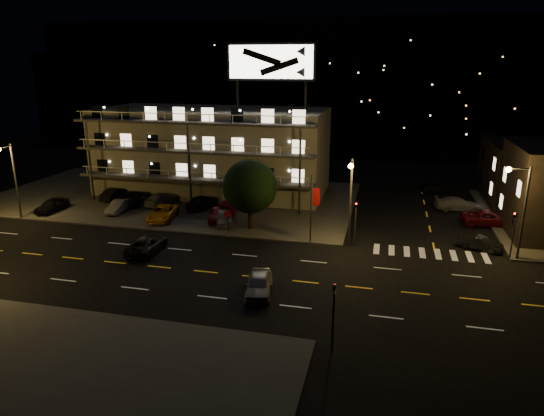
% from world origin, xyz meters
% --- Properties ---
extents(ground, '(140.00, 140.00, 0.00)m').
position_xyz_m(ground, '(0.00, 0.00, 0.00)').
color(ground, black).
rests_on(ground, ground).
extents(curb_nw, '(44.00, 24.00, 0.15)m').
position_xyz_m(curb_nw, '(-14.00, 20.00, 0.07)').
color(curb_nw, '#3C3C39').
rests_on(curb_nw, ground).
extents(motel, '(28.00, 13.80, 18.10)m').
position_xyz_m(motel, '(-9.94, 23.88, 5.34)').
color(motel, gray).
rests_on(motel, ground).
extents(hill_backdrop, '(120.00, 25.00, 24.00)m').
position_xyz_m(hill_backdrop, '(-5.94, 68.78, 11.55)').
color(hill_backdrop, black).
rests_on(hill_backdrop, ground).
extents(streetlight_nw, '(0.44, 1.92, 8.00)m').
position_xyz_m(streetlight_nw, '(-26.00, 7.94, 4.96)').
color(streetlight_nw, '#2D2D30').
rests_on(streetlight_nw, ground).
extents(streetlight_nc, '(0.44, 1.92, 8.00)m').
position_xyz_m(streetlight_nc, '(8.50, 7.94, 4.96)').
color(streetlight_nc, '#2D2D30').
rests_on(streetlight_nc, ground).
extents(streetlight_ne, '(1.92, 0.44, 8.00)m').
position_xyz_m(streetlight_ne, '(22.14, 8.30, 4.96)').
color(streetlight_ne, '#2D2D30').
rests_on(streetlight_ne, ground).
extents(signal_nw, '(0.20, 0.27, 4.60)m').
position_xyz_m(signal_nw, '(9.00, 8.50, 2.57)').
color(signal_nw, '#2D2D30').
rests_on(signal_nw, ground).
extents(signal_sw, '(0.20, 0.27, 4.60)m').
position_xyz_m(signal_sw, '(9.00, -8.50, 2.57)').
color(signal_sw, '#2D2D30').
rests_on(signal_sw, ground).
extents(signal_ne, '(0.27, 0.20, 4.60)m').
position_xyz_m(signal_ne, '(22.00, 8.50, 2.57)').
color(signal_ne, '#2D2D30').
rests_on(signal_ne, ground).
extents(banner_north, '(0.83, 0.16, 6.40)m').
position_xyz_m(banner_north, '(5.09, 8.40, 3.43)').
color(banner_north, '#2D2D30').
rests_on(banner_north, ground).
extents(stop_sign, '(0.91, 0.11, 2.61)m').
position_xyz_m(stop_sign, '(-3.00, 8.57, 1.71)').
color(stop_sign, '#2D2D30').
rests_on(stop_sign, ground).
extents(tree, '(5.48, 5.28, 6.91)m').
position_xyz_m(tree, '(-1.42, 10.69, 4.25)').
color(tree, black).
rests_on(tree, curb_nw).
extents(lot_car_0, '(1.90, 4.32, 1.45)m').
position_xyz_m(lot_car_0, '(-24.24, 11.02, 0.87)').
color(lot_car_0, black).
rests_on(lot_car_0, curb_nw).
extents(lot_car_1, '(1.56, 4.00, 1.30)m').
position_xyz_m(lot_car_1, '(-16.91, 12.45, 0.80)').
color(lot_car_1, gray).
rests_on(lot_car_1, curb_nw).
extents(lot_car_2, '(3.06, 5.39, 1.42)m').
position_xyz_m(lot_car_2, '(-11.06, 11.23, 0.86)').
color(lot_car_2, orange).
rests_on(lot_car_2, curb_nw).
extents(lot_car_3, '(3.01, 4.85, 1.31)m').
position_xyz_m(lot_car_3, '(-5.35, 12.32, 0.81)').
color(lot_car_3, '#5C0D18').
rests_on(lot_car_3, curb_nw).
extents(lot_car_4, '(2.99, 4.37, 1.38)m').
position_xyz_m(lot_car_4, '(-4.32, 11.24, 0.84)').
color(lot_car_4, gray).
rests_on(lot_car_4, curb_nw).
extents(lot_car_5, '(2.07, 4.64, 1.48)m').
position_xyz_m(lot_car_5, '(-19.85, 17.06, 0.89)').
color(lot_car_5, black).
rests_on(lot_car_5, curb_nw).
extents(lot_car_6, '(3.00, 5.60, 1.50)m').
position_xyz_m(lot_car_6, '(-16.94, 16.00, 0.90)').
color(lot_car_6, black).
rests_on(lot_car_6, curb_nw).
extents(lot_car_7, '(2.98, 5.25, 1.43)m').
position_xyz_m(lot_car_7, '(-13.53, 16.26, 0.87)').
color(lot_car_7, gray).
rests_on(lot_car_7, curb_nw).
extents(lot_car_8, '(2.73, 4.80, 1.54)m').
position_xyz_m(lot_car_8, '(-8.57, 16.05, 0.92)').
color(lot_car_8, black).
rests_on(lot_car_8, curb_nw).
extents(lot_car_9, '(1.67, 4.16, 1.35)m').
position_xyz_m(lot_car_9, '(-4.87, 15.32, 0.82)').
color(lot_car_9, '#5C0D18').
rests_on(lot_car_9, curb_nw).
extents(side_car_0, '(3.95, 2.70, 1.23)m').
position_xyz_m(side_car_0, '(19.89, 10.12, 0.62)').
color(side_car_0, black).
rests_on(side_car_0, ground).
extents(side_car_1, '(5.63, 3.16, 1.49)m').
position_xyz_m(side_car_1, '(21.83, 17.64, 0.74)').
color(side_car_1, '#5C0D18').
rests_on(side_car_1, ground).
extents(side_car_2, '(5.14, 2.57, 1.43)m').
position_xyz_m(side_car_2, '(19.42, 22.52, 0.72)').
color(side_car_2, gray).
rests_on(side_car_2, ground).
extents(side_car_3, '(4.42, 3.08, 1.40)m').
position_xyz_m(side_car_3, '(17.70, 30.06, 0.70)').
color(side_car_3, black).
rests_on(side_car_3, ground).
extents(road_car_east, '(2.56, 4.71, 1.52)m').
position_xyz_m(road_car_east, '(3.09, -2.69, 0.76)').
color(road_car_east, gray).
rests_on(road_car_east, ground).
extents(road_car_west, '(2.50, 5.06, 1.38)m').
position_xyz_m(road_car_west, '(-8.47, 2.69, 0.69)').
color(road_car_west, black).
rests_on(road_car_west, ground).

